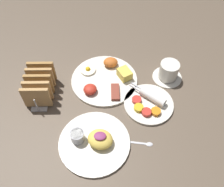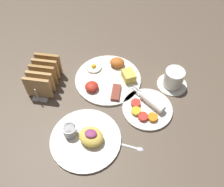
{
  "view_description": "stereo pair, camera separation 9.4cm",
  "coord_description": "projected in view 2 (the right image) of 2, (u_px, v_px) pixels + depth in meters",
  "views": [
    {
      "loc": [
        0.05,
        -0.51,
        0.78
      ],
      "look_at": [
        0.06,
        0.06,
        0.03
      ],
      "focal_mm": 40.0,
      "sensor_mm": 36.0,
      "label": 1
    },
    {
      "loc": [
        0.15,
        -0.51,
        0.78
      ],
      "look_at": [
        0.06,
        0.06,
        0.03
      ],
      "focal_mm": 40.0,
      "sensor_mm": 36.0,
      "label": 2
    }
  ],
  "objects": [
    {
      "name": "coffee_cup",
      "position": [
        173.0,
        79.0,
        0.98
      ],
      "size": [
        0.12,
        0.12,
        0.08
      ],
      "color": "silver",
      "rests_on": "ground_plane"
    },
    {
      "name": "teaspoon",
      "position": [
        131.0,
        146.0,
        0.84
      ],
      "size": [
        0.13,
        0.03,
        0.01
      ],
      "color": "silver",
      "rests_on": "ground_plane"
    },
    {
      "name": "plate_breakfast",
      "position": [
        109.0,
        78.0,
        1.01
      ],
      "size": [
        0.27,
        0.27,
        0.05
      ],
      "color": "silver",
      "rests_on": "ground_plane"
    },
    {
      "name": "toast_rack",
      "position": [
        44.0,
        76.0,
        0.97
      ],
      "size": [
        0.1,
        0.18,
        0.1
      ],
      "color": "#B7B7BC",
      "rests_on": "ground_plane"
    },
    {
      "name": "ground_plane",
      "position": [
        93.0,
        108.0,
        0.94
      ],
      "size": [
        3.0,
        3.0,
        0.0
      ],
      "primitive_type": "plane",
      "color": "brown"
    },
    {
      "name": "plate_condiments",
      "position": [
        147.0,
        108.0,
        0.93
      ],
      "size": [
        0.19,
        0.19,
        0.04
      ],
      "color": "silver",
      "rests_on": "ground_plane"
    },
    {
      "name": "plate_foreground",
      "position": [
        85.0,
        138.0,
        0.85
      ],
      "size": [
        0.24,
        0.24,
        0.06
      ],
      "color": "silver",
      "rests_on": "ground_plane"
    }
  ]
}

